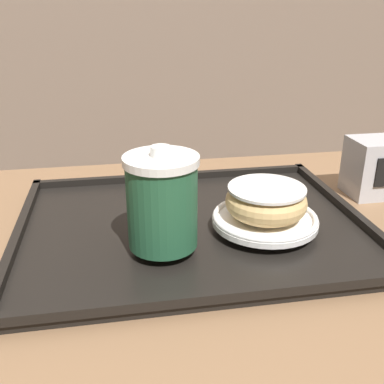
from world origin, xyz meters
TOP-DOWN VIEW (x-y plane):
  - cafe_table at (0.00, 0.00)m, footprint 0.98×0.65m
  - serving_tray at (-0.03, -0.00)m, footprint 0.50×0.39m
  - coffee_cup_front at (-0.08, -0.08)m, footprint 0.09×0.09m
  - plate_with_chocolate_donut at (0.07, -0.04)m, footprint 0.15×0.15m
  - donut_chocolate_glazed at (0.07, -0.04)m, footprint 0.11×0.11m
  - spoon at (-0.08, 0.11)m, footprint 0.08×0.15m
  - napkin_dispenser at (0.32, 0.08)m, footprint 0.11×0.08m

SIDE VIEW (x-z plane):
  - cafe_table at x=0.00m, z-range 0.21..0.93m
  - serving_tray at x=-0.03m, z-range 0.72..0.74m
  - spoon at x=-0.08m, z-range 0.74..0.75m
  - plate_with_chocolate_donut at x=0.07m, z-range 0.74..0.76m
  - napkin_dispenser at x=0.32m, z-range 0.72..0.82m
  - donut_chocolate_glazed at x=0.07m, z-range 0.76..0.80m
  - coffee_cup_front at x=-0.08m, z-range 0.74..0.87m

